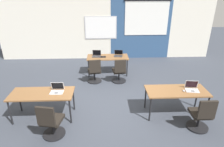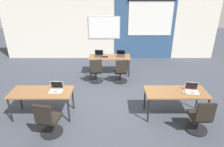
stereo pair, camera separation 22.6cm
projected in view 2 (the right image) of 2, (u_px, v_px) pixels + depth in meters
The scene contains 16 objects.
ground_plane at pixel (109, 103), 5.86m from camera, with size 24.00×24.00×0.00m.
back_wall_assembly at pixel (112, 29), 9.13m from camera, with size 10.00×0.27×2.80m.
desk_near_left at pixel (42, 94), 5.05m from camera, with size 1.60×0.70×0.72m.
desk_near_right at pixel (176, 94), 5.05m from camera, with size 1.60×0.70×0.72m.
desk_far_center at pixel (110, 58), 7.61m from camera, with size 1.60×0.70×0.72m.
laptop_far_left at pixel (99, 55), 7.62m from camera, with size 0.35×0.30×0.24m.
mousepad_far_left at pixel (105, 57), 7.56m from camera, with size 0.22×0.19×0.00m.
mouse_far_left at pixel (105, 56), 7.55m from camera, with size 0.07×0.11×0.03m.
chair_far_left at pixel (96, 72), 7.03m from camera, with size 0.52×0.57×0.92m.
laptop_near_left_inner at pixel (57, 89), 5.06m from camera, with size 0.34×0.29×0.23m.
chair_near_left_inner at pixel (49, 121), 4.45m from camera, with size 0.52×0.57×0.92m.
laptop_far_right at pixel (121, 55), 7.64m from camera, with size 0.38×0.36×0.22m.
chair_far_right at pixel (121, 73), 7.00m from camera, with size 0.52×0.56×0.92m.
laptop_near_right_end at pixel (192, 90), 5.00m from camera, with size 0.37×0.32×0.23m.
mouse_near_right_end at pixel (184, 92), 4.96m from camera, with size 0.06×0.10×0.03m.
chair_near_right_end at pixel (200, 119), 4.53m from camera, with size 0.52×0.54×0.92m.
Camera 2 is at (0.09, -5.01, 3.18)m, focal length 31.14 mm.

